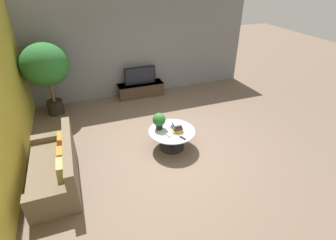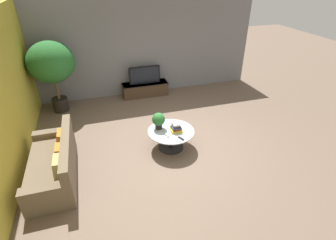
{
  "view_description": "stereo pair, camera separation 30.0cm",
  "coord_description": "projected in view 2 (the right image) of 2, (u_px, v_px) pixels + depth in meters",
  "views": [
    {
      "loc": [
        -1.86,
        -4.7,
        3.67
      ],
      "look_at": [
        -0.03,
        0.27,
        0.55
      ],
      "focal_mm": 28.0,
      "sensor_mm": 36.0,
      "label": 1
    },
    {
      "loc": [
        -1.58,
        -4.8,
        3.67
      ],
      "look_at": [
        -0.03,
        0.27,
        0.55
      ],
      "focal_mm": 28.0,
      "sensor_mm": 36.0,
      "label": 2
    }
  ],
  "objects": [
    {
      "name": "coffee_table",
      "position": [
        171.0,
        136.0,
        5.98
      ],
      "size": [
        1.06,
        1.06,
        0.46
      ],
      "color": "black",
      "rests_on": "ground"
    },
    {
      "name": "book_stack",
      "position": [
        176.0,
        127.0,
        5.88
      ],
      "size": [
        0.27,
        0.28,
        0.2
      ],
      "color": "gold",
      "rests_on": "coffee_table"
    },
    {
      "name": "couch_by_wall",
      "position": [
        55.0,
        164.0,
        5.17
      ],
      "size": [
        0.84,
        1.99,
        0.84
      ],
      "rotation": [
        0.0,
        0.0,
        -1.57
      ],
      "color": "brown",
      "rests_on": "ground"
    },
    {
      "name": "media_console",
      "position": [
        145.0,
        89.0,
        8.53
      ],
      "size": [
        1.46,
        0.5,
        0.42
      ],
      "color": "#473323",
      "rests_on": "ground"
    },
    {
      "name": "potted_palm_tall",
      "position": [
        51.0,
        64.0,
        7.01
      ],
      "size": [
        1.23,
        1.23,
        2.02
      ],
      "color": "black",
      "rests_on": "ground"
    },
    {
      "name": "television",
      "position": [
        145.0,
        75.0,
        8.28
      ],
      "size": [
        0.98,
        0.13,
        0.56
      ],
      "color": "black",
      "rests_on": "media_console"
    },
    {
      "name": "back_wall_stone",
      "position": [
        141.0,
        47.0,
        8.14
      ],
      "size": [
        7.4,
        0.12,
        3.0
      ],
      "primitive_type": "cube",
      "color": "slate",
      "rests_on": "ground"
    },
    {
      "name": "remote_silver",
      "position": [
        167.0,
        135.0,
        5.74
      ],
      "size": [
        0.07,
        0.16,
        0.02
      ],
      "primitive_type": "cube",
      "rotation": [
        0.0,
        0.0,
        0.2
      ],
      "color": "gray",
      "rests_on": "coffee_table"
    },
    {
      "name": "remote_black",
      "position": [
        181.0,
        138.0,
        5.64
      ],
      "size": [
        0.1,
        0.16,
        0.02
      ],
      "primitive_type": "cube",
      "rotation": [
        0.0,
        0.0,
        0.41
      ],
      "color": "black",
      "rests_on": "coffee_table"
    },
    {
      "name": "ground_plane",
      "position": [
        173.0,
        145.0,
        6.21
      ],
      "size": [
        24.0,
        24.0,
        0.0
      ],
      "primitive_type": "plane",
      "color": "brown"
    },
    {
      "name": "potted_plant_tabletop",
      "position": [
        159.0,
        120.0,
        5.89
      ],
      "size": [
        0.3,
        0.3,
        0.39
      ],
      "color": "black",
      "rests_on": "coffee_table"
    },
    {
      "name": "side_wall_left",
      "position": [
        1.0,
        103.0,
        4.79
      ],
      "size": [
        0.12,
        7.4,
        3.0
      ],
      "primitive_type": "cube",
      "color": "gold",
      "rests_on": "ground"
    }
  ]
}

